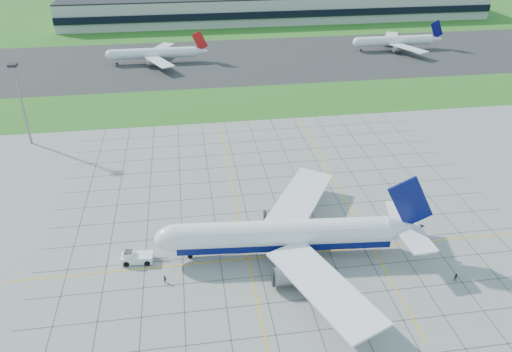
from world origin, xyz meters
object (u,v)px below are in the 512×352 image
at_px(crew_near, 165,279).
at_px(distant_jet_1, 155,53).
at_px(airliner, 285,235).
at_px(pushback_tug, 136,257).
at_px(distant_jet_2, 396,41).
at_px(crew_far, 456,277).
at_px(light_mast, 20,95).

xyz_separation_m(crew_near, distant_jet_1, (-5.53, 153.38, 3.61)).
bearing_deg(crew_near, distant_jet_1, 43.90).
bearing_deg(crew_near, airliner, -36.33).
relative_size(pushback_tug, crew_near, 5.55).
bearing_deg(distant_jet_1, distant_jet_2, 2.29).
relative_size(pushback_tug, distant_jet_2, 0.22).
bearing_deg(airliner, distant_jet_1, 106.81).
height_order(airliner, crew_far, airliner).
bearing_deg(distant_jet_1, crew_near, -87.93).
bearing_deg(light_mast, crew_near, -59.54).
bearing_deg(distant_jet_1, airliner, -78.04).
distance_m(distant_jet_1, distant_jet_2, 118.87).
xyz_separation_m(crew_far, distant_jet_1, (-64.02, 161.70, 3.57)).
relative_size(airliner, crew_near, 34.17).
bearing_deg(distant_jet_2, light_mast, -151.04).
height_order(light_mast, crew_near, light_mast).
xyz_separation_m(light_mast, crew_far, (100.85, -80.34, -15.27)).
xyz_separation_m(crew_far, distant_jet_2, (54.76, 166.44, 3.57)).
height_order(crew_far, distant_jet_1, distant_jet_1).
relative_size(crew_near, crew_far, 0.96).
xyz_separation_m(pushback_tug, crew_far, (64.68, -15.98, -0.28)).
bearing_deg(crew_near, distant_jet_2, 6.22).
bearing_deg(light_mast, distant_jet_1, 65.64).
height_order(crew_near, crew_far, crew_far).
distance_m(crew_near, crew_far, 59.07).
distance_m(pushback_tug, crew_near, 9.86).
height_order(airliner, pushback_tug, airliner).
bearing_deg(pushback_tug, light_mast, 124.19).
distance_m(airliner, pushback_tug, 32.32).
distance_m(light_mast, distant_jet_2, 178.22).
xyz_separation_m(light_mast, distant_jet_2, (155.61, 86.10, -11.69)).
bearing_deg(crew_near, light_mast, 72.29).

